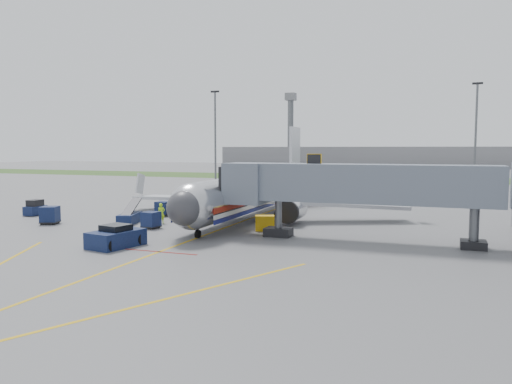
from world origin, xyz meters
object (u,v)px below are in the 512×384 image
(baggage_tug, at_px, (35,208))
(airliner, at_px, (254,192))
(belt_loader, at_px, (130,217))
(ramp_worker, at_px, (161,213))
(pushback_tug, at_px, (116,237))

(baggage_tug, bearing_deg, airliner, 16.74)
(belt_loader, xyz_separation_m, ramp_worker, (3.04, 0.89, 0.43))
(airliner, xyz_separation_m, baggage_tug, (-23.14, -6.96, -1.89))
(belt_loader, bearing_deg, airliner, 39.46)
(pushback_tug, bearing_deg, ramp_worker, 104.63)
(airliner, distance_m, baggage_tug, 24.24)
(airliner, height_order, belt_loader, airliner)
(airliner, bearing_deg, baggage_tug, -163.26)
(belt_loader, bearing_deg, pushback_tug, -60.21)
(pushback_tug, distance_m, baggage_tug, 22.48)
(airliner, xyz_separation_m, belt_loader, (-10.02, -8.24, -2.08))
(belt_loader, relative_size, ramp_worker, 2.42)
(airliner, bearing_deg, belt_loader, -140.54)
(baggage_tug, bearing_deg, ramp_worker, -1.41)
(airliner, relative_size, pushback_tug, 8.10)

